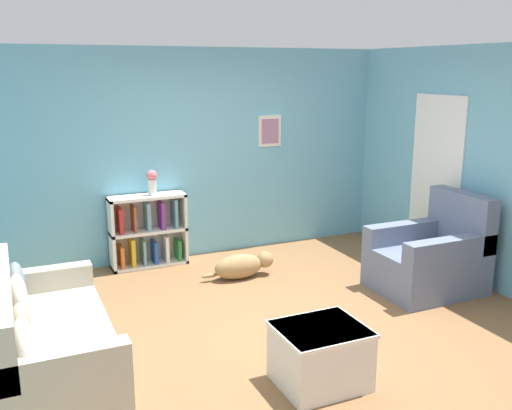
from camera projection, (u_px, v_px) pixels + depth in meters
ground_plane at (273, 321)px, 5.44m from camera, size 14.00×14.00×0.00m
wall_back at (196, 154)px, 7.13m from camera, size 5.60×0.13×2.60m
wall_right at (485, 168)px, 6.17m from camera, size 0.16×5.00×2.60m
couch at (45, 340)px, 4.35m from camera, size 0.84×1.81×0.87m
bookshelf at (148, 232)px, 6.89m from camera, size 0.91×0.29×0.88m
recliner_chair at (431, 258)px, 6.14m from camera, size 1.08×0.86×1.05m
coffee_table at (320, 354)px, 4.30m from camera, size 0.66×0.57×0.47m
dog at (242, 266)px, 6.52m from camera, size 0.87×0.26×0.28m
vase at (152, 181)px, 6.75m from camera, size 0.13×0.13×0.30m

